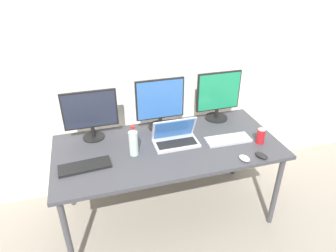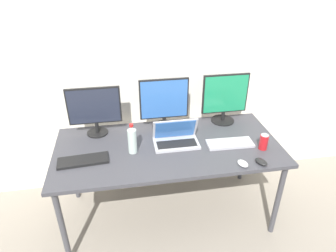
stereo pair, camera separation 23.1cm
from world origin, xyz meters
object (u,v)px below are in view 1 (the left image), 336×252
object	(u,v)px
monitor_right	(218,95)
soda_can_near_keyboard	(261,136)
laptop_silver	(175,138)
work_desk	(168,151)
keyboard_aux	(85,166)
mouse_by_laptop	(244,158)
monitor_center	(160,103)
keyboard_main	(228,140)
mouse_by_keyboard	(261,155)
water_bottle	(133,142)
monitor_left	(90,113)

from	to	relation	value
monitor_right	soda_can_near_keyboard	size ratio (longest dim) A/B	3.58
laptop_silver	soda_can_near_keyboard	distance (m)	0.69
work_desk	keyboard_aux	world-z (taller)	keyboard_aux
mouse_by_laptop	work_desk	bearing A→B (deg)	124.93
monitor_center	laptop_silver	distance (m)	0.34
keyboard_main	mouse_by_keyboard	bearing A→B (deg)	-62.13
laptop_silver	water_bottle	size ratio (longest dim) A/B	1.45
keyboard_aux	mouse_by_laptop	world-z (taller)	mouse_by_laptop
laptop_silver	keyboard_main	xyz separation A→B (m)	(0.43, -0.09, -0.04)
monitor_right	laptop_silver	world-z (taller)	monitor_right
monitor_right	water_bottle	world-z (taller)	monitor_right
keyboard_main	mouse_by_laptop	bearing A→B (deg)	-88.95
work_desk	mouse_by_keyboard	distance (m)	0.73
soda_can_near_keyboard	monitor_right	bearing A→B (deg)	108.70
keyboard_aux	water_bottle	xyz separation A→B (m)	(0.37, 0.07, 0.10)
monitor_center	water_bottle	distance (m)	0.47
work_desk	water_bottle	xyz separation A→B (m)	(-0.28, -0.04, 0.17)
keyboard_aux	soda_can_near_keyboard	world-z (taller)	soda_can_near_keyboard
work_desk	mouse_by_laptop	size ratio (longest dim) A/B	19.39
keyboard_main	keyboard_aux	distance (m)	1.15
monitor_left	mouse_by_laptop	world-z (taller)	monitor_left
monitor_center	monitor_right	distance (m)	0.55
monitor_left	mouse_by_laptop	xyz separation A→B (m)	(1.05, -0.64, -0.21)
mouse_by_laptop	soda_can_near_keyboard	world-z (taller)	soda_can_near_keyboard
mouse_by_laptop	keyboard_aux	bearing A→B (deg)	148.52
monitor_left	water_bottle	size ratio (longest dim) A/B	1.75
monitor_left	water_bottle	distance (m)	0.45
mouse_by_keyboard	mouse_by_laptop	xyz separation A→B (m)	(-0.14, 0.00, 0.00)
work_desk	keyboard_aux	distance (m)	0.67
work_desk	monitor_right	size ratio (longest dim) A/B	3.98
monitor_right	mouse_by_laptop	xyz separation A→B (m)	(-0.07, -0.67, -0.22)
keyboard_main	work_desk	bearing A→B (deg)	173.72
monitor_right	keyboard_main	distance (m)	0.45
monitor_right	water_bottle	size ratio (longest dim) A/B	1.82
monitor_left	work_desk	bearing A→B (deg)	-27.12
monitor_right	work_desk	bearing A→B (deg)	-150.66
work_desk	laptop_silver	distance (m)	0.13
monitor_left	keyboard_main	size ratio (longest dim) A/B	1.17
keyboard_main	keyboard_aux	size ratio (longest dim) A/B	1.01
soda_can_near_keyboard	keyboard_main	bearing A→B (deg)	157.09
monitor_left	mouse_by_keyboard	world-z (taller)	monitor_left
soda_can_near_keyboard	work_desk	bearing A→B (deg)	166.92
mouse_by_laptop	laptop_silver	bearing A→B (deg)	119.35
mouse_by_laptop	soda_can_near_keyboard	xyz separation A→B (m)	(0.24, 0.18, 0.05)
work_desk	mouse_by_keyboard	world-z (taller)	mouse_by_keyboard
laptop_silver	keyboard_main	bearing A→B (deg)	-11.79
laptop_silver	mouse_by_laptop	bearing A→B (deg)	-41.10
monitor_center	mouse_by_laptop	world-z (taller)	monitor_center
keyboard_aux	water_bottle	distance (m)	0.39
monitor_center	mouse_by_keyboard	distance (m)	0.92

